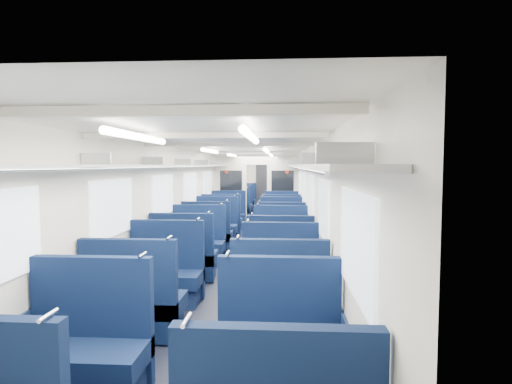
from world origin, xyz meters
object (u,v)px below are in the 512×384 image
at_px(seat_6, 165,277).
at_px(seat_21, 281,210).
at_px(seat_23, 281,207).
at_px(seat_22, 239,206).
at_px(seat_8, 184,259).
at_px(seat_16, 222,222).
at_px(seat_13, 281,238).
at_px(seat_25, 281,204).
at_px(seat_11, 281,246).
at_px(seat_27, 281,202).
at_px(seat_18, 228,217).
at_px(bulkhead, 257,187).
at_px(seat_12, 207,236).
at_px(seat_17, 281,223).
at_px(seat_20, 235,210).
at_px(seat_5, 280,307).
at_px(seat_14, 216,228).
at_px(seat_9, 280,263).
at_px(seat_15, 281,229).
at_px(seat_2, 85,353).
at_px(end_door, 264,186).
at_px(seat_24, 241,204).
at_px(seat_10, 198,245).
at_px(seat_3, 279,353).
at_px(seat_4, 134,306).
at_px(seat_19, 281,218).
at_px(seat_7, 280,281).
at_px(seat_26, 244,201).

distance_m(seat_6, seat_21, 8.97).
bearing_deg(seat_23, seat_22, 178.45).
bearing_deg(seat_8, seat_16, 90.00).
bearing_deg(seat_13, seat_25, 90.00).
distance_m(seat_11, seat_27, 9.96).
bearing_deg(seat_25, seat_21, -90.00).
distance_m(seat_13, seat_18, 3.97).
height_order(bulkhead, seat_8, bulkhead).
bearing_deg(seat_12, seat_17, 54.00).
relative_size(seat_18, seat_23, 1.00).
bearing_deg(seat_6, seat_20, 90.00).
distance_m(bulkhead, seat_5, 9.33).
distance_m(seat_6, seat_14, 4.62).
bearing_deg(seat_9, seat_15, 90.00).
distance_m(seat_12, seat_15, 2.01).
bearing_deg(seat_12, seat_8, -90.00).
distance_m(bulkhead, seat_25, 3.19).
distance_m(seat_2, seat_9, 3.72).
relative_size(end_door, seat_24, 1.65).
xyz_separation_m(seat_14, seat_16, (0.00, 0.98, 0.00)).
height_order(seat_10, seat_23, same).
relative_size(seat_16, seat_22, 1.00).
distance_m(seat_18, seat_27, 5.61).
height_order(seat_18, seat_23, same).
bearing_deg(bulkhead, seat_13, -80.21).
bearing_deg(seat_15, seat_21, 90.00).
relative_size(seat_3, seat_4, 1.00).
bearing_deg(seat_10, seat_11, -0.54).
bearing_deg(seat_18, seat_19, -4.91).
relative_size(end_door, seat_10, 1.65).
relative_size(seat_3, seat_11, 1.00).
height_order(end_door, seat_5, end_door).
bearing_deg(seat_10, seat_23, 77.83).
height_order(seat_4, seat_11, same).
xyz_separation_m(seat_16, seat_17, (1.66, 0.04, 0.00)).
height_order(seat_3, seat_11, same).
xyz_separation_m(seat_4, seat_15, (1.66, 5.73, 0.00)).
bearing_deg(seat_23, seat_8, -100.60).
height_order(bulkhead, seat_13, bulkhead).
relative_size(seat_10, seat_25, 1.00).
relative_size(seat_2, seat_14, 1.00).
xyz_separation_m(seat_7, seat_16, (-1.66, 5.72, 0.00)).
bearing_deg(seat_8, seat_5, -54.11).
relative_size(seat_15, seat_16, 1.00).
relative_size(seat_11, seat_26, 1.00).
xyz_separation_m(seat_13, seat_22, (-1.66, 6.76, 0.00)).
xyz_separation_m(seat_6, seat_8, (0.00, 1.15, 0.00)).
bearing_deg(seat_22, seat_6, -90.00).
bearing_deg(seat_23, seat_17, -90.00).
xyz_separation_m(seat_8, seat_27, (1.66, 11.12, 0.00)).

